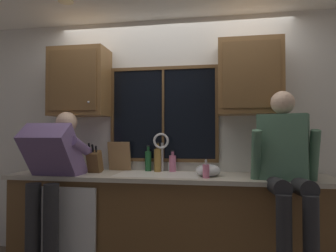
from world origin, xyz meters
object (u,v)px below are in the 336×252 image
(bottle_green_glass, at_px, (148,160))
(bottle_tall_clear, at_px, (158,160))
(person_standing, at_px, (53,173))
(person_sitting_on_counter, at_px, (286,159))
(knife_block, at_px, (95,162))
(soap_dispenser, at_px, (206,171))
(bottle_amber_small, at_px, (173,163))
(mixing_bowl, at_px, (208,170))
(cutting_board, at_px, (119,156))

(bottle_green_glass, relative_size, bottle_tall_clear, 0.89)
(person_standing, bearing_deg, person_sitting_on_counter, 0.85)
(bottle_green_glass, bearing_deg, knife_block, -157.34)
(person_standing, bearing_deg, soap_dispenser, 5.56)
(bottle_green_glass, bearing_deg, soap_dispenser, -32.25)
(person_sitting_on_counter, relative_size, bottle_tall_clear, 4.12)
(soap_dispenser, bearing_deg, bottle_green_glass, 147.75)
(person_sitting_on_counter, distance_m, knife_block, 1.80)
(person_sitting_on_counter, distance_m, soap_dispenser, 0.67)
(bottle_green_glass, bearing_deg, person_standing, -145.94)
(knife_block, distance_m, bottle_green_glass, 0.55)
(knife_block, distance_m, bottle_amber_small, 0.79)
(bottle_amber_small, bearing_deg, mixing_bowl, -35.24)
(knife_block, relative_size, mixing_bowl, 1.39)
(person_sitting_on_counter, relative_size, knife_block, 3.92)
(person_sitting_on_counter, xyz_separation_m, knife_block, (-1.78, 0.29, -0.08))
(bottle_tall_clear, bearing_deg, person_sitting_on_counter, -21.27)
(cutting_board, bearing_deg, person_sitting_on_counter, -17.07)
(soap_dispenser, bearing_deg, person_sitting_on_counter, -9.19)
(person_standing, height_order, person_sitting_on_counter, person_sitting_on_counter)
(knife_block, xyz_separation_m, bottle_tall_clear, (0.62, 0.17, 0.02))
(bottle_amber_small, bearing_deg, soap_dispenser, -47.01)
(cutting_board, xyz_separation_m, soap_dispenser, (0.93, -0.38, -0.09))
(mixing_bowl, xyz_separation_m, bottle_amber_small, (-0.37, 0.26, 0.04))
(cutting_board, bearing_deg, bottle_tall_clear, -4.67)
(mixing_bowl, distance_m, soap_dispenser, 0.12)
(knife_block, bearing_deg, soap_dispenser, -9.08)
(person_standing, xyz_separation_m, person_sitting_on_counter, (2.05, 0.03, 0.15))
(person_standing, height_order, cutting_board, person_standing)
(mixing_bowl, bearing_deg, knife_block, 177.06)
(bottle_green_glass, xyz_separation_m, bottle_tall_clear, (0.11, -0.04, 0.01))
(knife_block, height_order, bottle_amber_small, knife_block)
(knife_block, height_order, bottle_tall_clear, bottle_tall_clear)
(person_standing, xyz_separation_m, bottle_tall_clear, (0.89, 0.48, 0.09))
(mixing_bowl, height_order, bottle_tall_clear, bottle_tall_clear)
(knife_block, xyz_separation_m, bottle_green_glass, (0.51, 0.21, 0.00))
(person_standing, height_order, bottle_amber_small, person_standing)
(person_standing, distance_m, bottle_green_glass, 0.95)
(knife_block, distance_m, cutting_board, 0.28)
(mixing_bowl, bearing_deg, bottle_green_glass, 156.96)
(mixing_bowl, bearing_deg, soap_dispenser, -96.78)
(cutting_board, bearing_deg, soap_dispenser, -22.23)
(bottle_tall_clear, bearing_deg, bottle_amber_small, 14.14)
(bottle_tall_clear, bearing_deg, mixing_bowl, -23.32)
(knife_block, bearing_deg, bottle_tall_clear, 15.22)
(person_standing, distance_m, bottle_tall_clear, 1.02)
(knife_block, distance_m, bottle_tall_clear, 0.64)
(person_sitting_on_counter, distance_m, cutting_board, 1.66)
(knife_block, bearing_deg, person_sitting_on_counter, -9.12)
(mixing_bowl, distance_m, bottle_tall_clear, 0.58)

